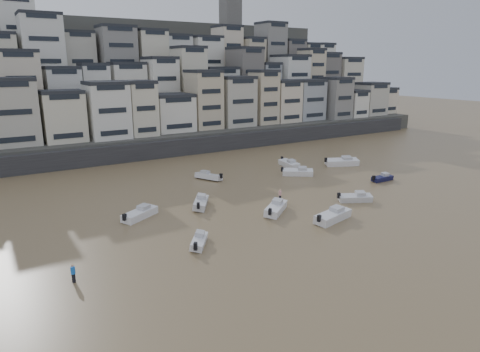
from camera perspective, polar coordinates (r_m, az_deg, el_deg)
ground at (r=37.81m, az=21.72°, el=-16.46°), size 400.00×400.00×0.00m
harbor_wall at (r=92.78m, az=-7.75°, el=3.90°), size 140.00×3.00×3.50m
hillside at (r=130.17m, az=-13.40°, el=11.71°), size 141.04×66.00×50.00m
boat_a at (r=54.52m, az=12.29°, el=-4.98°), size 6.66×3.48×1.73m
boat_b at (r=62.75m, az=15.12°, el=-2.70°), size 5.34×3.81×1.40m
boat_c at (r=56.39m, az=4.80°, el=-4.08°), size 5.90×5.24×1.63m
boat_d at (r=75.19m, az=18.45°, el=-0.16°), size 4.52×1.50×1.23m
boat_e at (r=75.33m, az=7.71°, el=0.64°), size 5.74×4.96×1.57m
boat_f at (r=58.68m, az=-5.26°, el=-3.39°), size 4.56×5.59×1.50m
boat_g at (r=84.25m, az=13.45°, el=1.97°), size 7.18×4.85×1.87m
boat_h at (r=72.36m, az=-4.19°, el=0.09°), size 3.95×5.49×1.44m
boat_i at (r=81.50m, az=6.56°, el=1.77°), size 2.87×6.18×1.62m
boat_j at (r=46.63m, az=-5.49°, el=-8.47°), size 3.87×4.53×1.24m
boat_k at (r=55.67m, az=-13.23°, el=-4.71°), size 5.93×4.52×1.57m
person_blue at (r=41.76m, az=-21.35°, el=-11.98°), size 0.44×0.44×1.74m
person_pink at (r=61.12m, az=5.37°, el=-2.54°), size 0.44×0.44×1.74m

